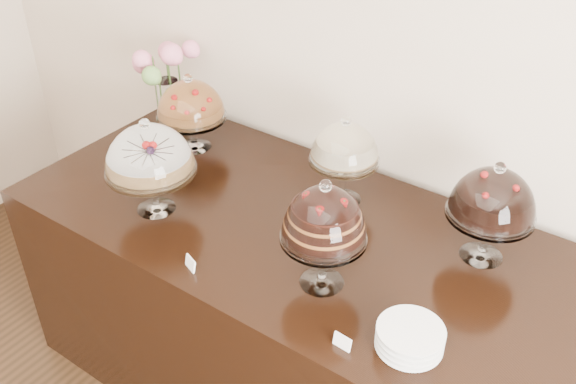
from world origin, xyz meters
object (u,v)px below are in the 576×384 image
Objects in this scene: cake_stand_choco_layer at (324,219)px; cake_stand_sugar_sponge at (149,154)px; plate_stack at (410,338)px; cake_stand_cheesecake at (345,147)px; cake_stand_dark_choco at (493,198)px; cake_stand_fruit_tart at (190,103)px; display_counter at (295,312)px; flower_vase at (163,73)px.

cake_stand_sugar_sponge is at bearing -178.75° from cake_stand_choco_layer.
cake_stand_choco_layer is at bearing 1.25° from cake_stand_sugar_sponge.
cake_stand_choco_layer is at bearing 166.23° from plate_stack.
cake_stand_cheesecake is 0.58m from cake_stand_dark_choco.
cake_stand_fruit_tart is at bearing -179.26° from cake_stand_dark_choco.
display_counter is at bearing 23.59° from cake_stand_sugar_sponge.
cake_stand_cheesecake is (0.55, 0.47, -0.01)m from cake_stand_sugar_sponge.
cake_stand_cheesecake is (0.05, 0.25, 0.69)m from display_counter.
cake_stand_fruit_tart reaches higher than plate_stack.
flower_vase reaches higher than cake_stand_cheesecake.
cake_stand_sugar_sponge is 0.72m from cake_stand_cheesecake.
cake_stand_fruit_tart is at bearing -177.56° from cake_stand_cheesecake.
plate_stack is (1.31, -0.51, -0.18)m from cake_stand_fruit_tart.
cake_stand_fruit_tart is (-0.95, 0.42, -0.05)m from cake_stand_choco_layer.
cake_stand_fruit_tart is (-0.70, 0.22, 0.66)m from display_counter.
cake_stand_choco_layer is 0.58m from cake_stand_dark_choco.
cake_stand_sugar_sponge is 1.06× the size of cake_stand_cheesecake.
flower_vase is (-1.03, 0.09, 0.00)m from cake_stand_cheesecake.
plate_stack reaches higher than display_counter.
cake_stand_choco_layer is 1.16× the size of cake_stand_fruit_tart.
cake_stand_choco_layer reaches higher than cake_stand_sugar_sponge.
cake_stand_cheesecake is 1.04m from flower_vase.
flower_vase is (-0.98, 0.34, 0.69)m from display_counter.
cake_stand_dark_choco is at bearing 48.91° from cake_stand_choco_layer.
cake_stand_choco_layer is (0.25, -0.20, 0.71)m from display_counter.
flower_vase is 2.03× the size of plate_stack.
cake_stand_cheesecake is at bearing 135.98° from plate_stack.
cake_stand_choco_layer is (0.75, 0.02, 0.02)m from cake_stand_sugar_sponge.
cake_stand_dark_choco is (0.38, 0.44, -0.02)m from cake_stand_choco_layer.
flower_vase is (-1.23, 0.55, -0.03)m from cake_stand_choco_layer.
plate_stack is (0.56, -0.54, -0.20)m from cake_stand_cheesecake.
cake_stand_dark_choco is 1.96× the size of plate_stack.
cake_stand_cheesecake is at bearing 40.31° from cake_stand_sugar_sponge.
flower_vase is 1.72m from plate_stack.
cake_stand_choco_layer is 1.34m from flower_vase.
cake_stand_choco_layer is 2.07× the size of plate_stack.
cake_stand_dark_choco is 1.33m from cake_stand_fruit_tart.
cake_stand_cheesecake reaches higher than display_counter.
cake_stand_cheesecake is 1.87× the size of plate_stack.
flower_vase is at bearing 176.12° from cake_stand_dark_choco.
flower_vase reaches higher than plate_stack.
cake_stand_choco_layer is at bearing -131.09° from cake_stand_dark_choco.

